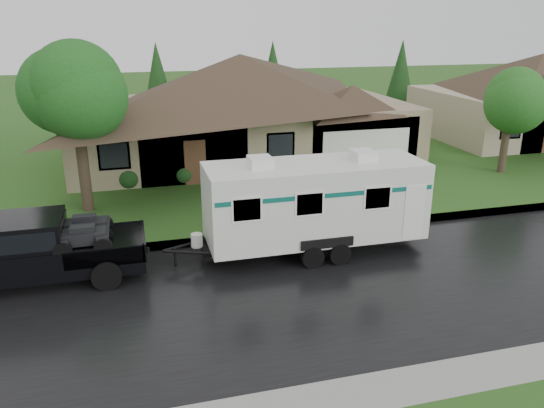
# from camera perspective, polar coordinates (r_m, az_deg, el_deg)

# --- Properties ---
(ground) EXTENTS (140.00, 140.00, 0.00)m
(ground) POSITION_cam_1_polar(r_m,az_deg,el_deg) (17.27, -0.18, -6.48)
(ground) COLOR #2D561B
(ground) RESTS_ON ground
(road) EXTENTS (140.00, 8.00, 0.01)m
(road) POSITION_cam_1_polar(r_m,az_deg,el_deg) (15.55, 1.73, -9.54)
(road) COLOR black
(road) RESTS_ON ground
(curb) EXTENTS (140.00, 0.50, 0.15)m
(curb) POSITION_cam_1_polar(r_m,az_deg,el_deg) (19.23, -1.90, -3.47)
(curb) COLOR gray
(curb) RESTS_ON ground
(lawn) EXTENTS (140.00, 26.00, 0.15)m
(lawn) POSITION_cam_1_polar(r_m,az_deg,el_deg) (31.20, -7.27, 5.30)
(lawn) COLOR #2D561B
(lawn) RESTS_ON ground
(house_main) EXTENTS (19.44, 10.80, 6.90)m
(house_main) POSITION_cam_1_polar(r_m,az_deg,el_deg) (29.81, -2.78, 11.67)
(house_main) COLOR gray
(house_main) RESTS_ON lawn
(house_neighbor) EXTENTS (15.12, 9.72, 6.45)m
(house_neighbor) POSITION_cam_1_polar(r_m,az_deg,el_deg) (39.62, 27.16, 11.11)
(house_neighbor) COLOR tan
(house_neighbor) RESTS_ON lawn
(tree_left_green) EXTENTS (4.13, 4.13, 6.84)m
(tree_left_green) POSITION_cam_1_polar(r_m,az_deg,el_deg) (21.83, -20.48, 11.22)
(tree_left_green) COLOR #382B1E
(tree_left_green) RESTS_ON lawn
(tree_right_green) EXTENTS (3.14, 3.14, 5.19)m
(tree_right_green) POSITION_cam_1_polar(r_m,az_deg,el_deg) (28.80, 24.32, 10.08)
(tree_right_green) COLOR #382B1E
(tree_right_green) RESTS_ON lawn
(shrub_row) EXTENTS (13.60, 1.00, 1.00)m
(shrub_row) POSITION_cam_1_polar(r_m,az_deg,el_deg) (25.99, -1.16, 3.95)
(shrub_row) COLOR #143814
(shrub_row) RESTS_ON lawn
(pickup_truck) EXTENTS (6.18, 2.35, 2.06)m
(pickup_truck) POSITION_cam_1_polar(r_m,az_deg,el_deg) (17.22, -24.38, -4.35)
(pickup_truck) COLOR black
(pickup_truck) RESTS_ON ground
(travel_trailer) EXTENTS (7.62, 2.68, 3.42)m
(travel_trailer) POSITION_cam_1_polar(r_m,az_deg,el_deg) (17.62, 4.63, 0.37)
(travel_trailer) COLOR silver
(travel_trailer) RESTS_ON ground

